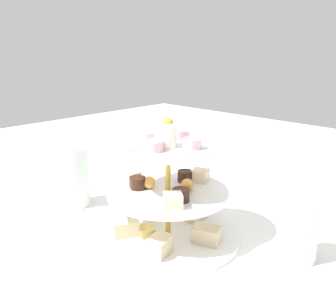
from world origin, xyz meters
TOP-DOWN VIEW (x-y plane):
  - ground_plane at (0.00, 0.00)m, footprint 2.40×2.40m
  - tiered_serving_stand at (0.00, -0.00)m, footprint 0.28×0.28m
  - water_glass_tall_right at (0.04, -0.26)m, footprint 0.07×0.07m
  - butter_knife_left at (-0.30, -0.10)m, footprint 0.05×0.17m
  - water_glass_mid_back at (-0.10, 0.22)m, footprint 0.06×0.06m

SIDE VIEW (x-z plane):
  - ground_plane at x=0.00m, z-range 0.00..0.00m
  - butter_knife_left at x=-0.30m, z-range 0.00..0.00m
  - water_glass_mid_back at x=-0.10m, z-range 0.00..0.10m
  - water_glass_tall_right at x=0.04m, z-range 0.00..0.14m
  - tiered_serving_stand at x=0.00m, z-range -0.04..0.19m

